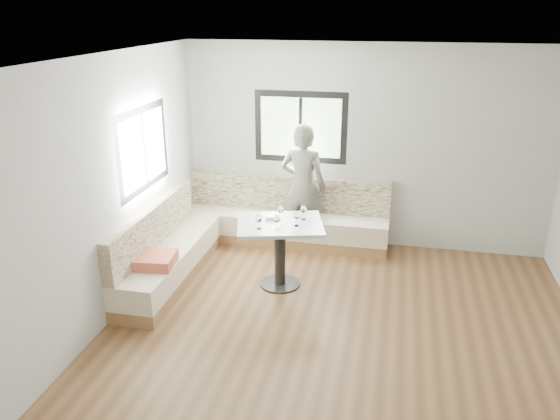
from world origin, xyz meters
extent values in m
cube|color=brown|center=(0.00, 0.00, 0.00)|extent=(5.00, 5.00, 0.01)
cube|color=white|center=(0.00, 0.00, 2.80)|extent=(5.00, 5.00, 0.01)
cube|color=#B7B7B2|center=(0.00, 2.50, 1.40)|extent=(5.00, 0.01, 2.80)
cube|color=#B7B7B2|center=(0.00, -2.50, 1.40)|extent=(5.00, 0.01, 2.80)
cube|color=#B7B7B2|center=(-2.50, 0.00, 1.40)|extent=(0.01, 5.00, 2.80)
cube|color=black|center=(-0.90, 2.49, 1.65)|extent=(1.30, 0.02, 1.00)
cube|color=black|center=(-2.49, 0.90, 1.65)|extent=(0.02, 1.30, 1.00)
cube|color=#9A724A|center=(-1.05, 2.23, 0.08)|extent=(2.90, 0.55, 0.16)
cube|color=beige|center=(-1.05, 2.23, 0.30)|extent=(2.90, 0.55, 0.29)
cube|color=#F4E6C1|center=(-1.05, 2.43, 0.70)|extent=(2.90, 0.14, 0.50)
cube|color=#9A724A|center=(-2.23, 0.82, 0.08)|extent=(0.55, 2.25, 0.16)
cube|color=beige|center=(-2.23, 0.82, 0.30)|extent=(0.55, 2.25, 0.29)
cube|color=#F4E6C1|center=(-2.43, 0.82, 0.70)|extent=(0.14, 2.25, 0.50)
cube|color=#D75D48|center=(-2.17, 0.32, 0.51)|extent=(0.47, 0.47, 0.13)
cylinder|color=black|center=(-0.86, 0.98, 0.01)|extent=(0.49, 0.49, 0.02)
cylinder|color=black|center=(-0.86, 0.98, 0.39)|extent=(0.13, 0.13, 0.78)
cube|color=silver|center=(-0.86, 0.98, 0.80)|extent=(1.17, 1.01, 0.04)
imported|color=#5F5E55|center=(-0.79, 2.18, 0.89)|extent=(0.72, 0.54, 1.78)
cylinder|color=white|center=(-1.01, 1.08, 0.84)|extent=(0.11, 0.11, 0.04)
sphere|color=black|center=(-0.99, 1.09, 0.86)|extent=(0.02, 0.02, 0.02)
sphere|color=black|center=(-1.02, 1.08, 0.86)|extent=(0.02, 0.02, 0.02)
sphere|color=black|center=(-1.01, 1.06, 0.86)|extent=(0.02, 0.02, 0.02)
cylinder|color=white|center=(-1.06, 0.75, 0.82)|extent=(0.06, 0.06, 0.01)
cylinder|color=white|center=(-1.06, 0.75, 0.87)|extent=(0.01, 0.01, 0.08)
ellipsoid|color=white|center=(-1.06, 0.75, 0.95)|extent=(0.08, 0.08, 0.10)
cylinder|color=#44050E|center=(-1.06, 0.75, 0.93)|extent=(0.05, 0.05, 0.02)
cylinder|color=white|center=(-0.86, 0.78, 0.82)|extent=(0.06, 0.06, 0.01)
cylinder|color=white|center=(-0.86, 0.78, 0.87)|extent=(0.01, 0.01, 0.08)
ellipsoid|color=white|center=(-0.86, 0.78, 0.95)|extent=(0.08, 0.08, 0.10)
cylinder|color=#44050E|center=(-0.86, 0.78, 0.93)|extent=(0.05, 0.05, 0.02)
cylinder|color=white|center=(-0.65, 0.93, 0.82)|extent=(0.06, 0.06, 0.01)
cylinder|color=white|center=(-0.65, 0.93, 0.87)|extent=(0.01, 0.01, 0.08)
ellipsoid|color=white|center=(-0.65, 0.93, 0.95)|extent=(0.08, 0.08, 0.10)
cylinder|color=#44050E|center=(-0.65, 0.93, 0.93)|extent=(0.05, 0.05, 0.02)
cylinder|color=white|center=(-0.88, 1.09, 0.82)|extent=(0.06, 0.06, 0.01)
cylinder|color=white|center=(-0.88, 1.09, 0.87)|extent=(0.01, 0.01, 0.08)
ellipsoid|color=white|center=(-0.88, 1.09, 0.95)|extent=(0.08, 0.08, 0.10)
cylinder|color=#44050E|center=(-0.88, 1.09, 0.93)|extent=(0.05, 0.05, 0.02)
cylinder|color=white|center=(-0.61, 1.15, 0.82)|extent=(0.06, 0.06, 0.01)
cylinder|color=white|center=(-0.61, 1.15, 0.87)|extent=(0.01, 0.01, 0.08)
ellipsoid|color=white|center=(-0.61, 1.15, 0.95)|extent=(0.08, 0.08, 0.10)
cylinder|color=#44050E|center=(-0.61, 1.15, 0.93)|extent=(0.05, 0.05, 0.02)
camera|label=1|loc=(0.41, -4.86, 3.23)|focal=35.00mm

